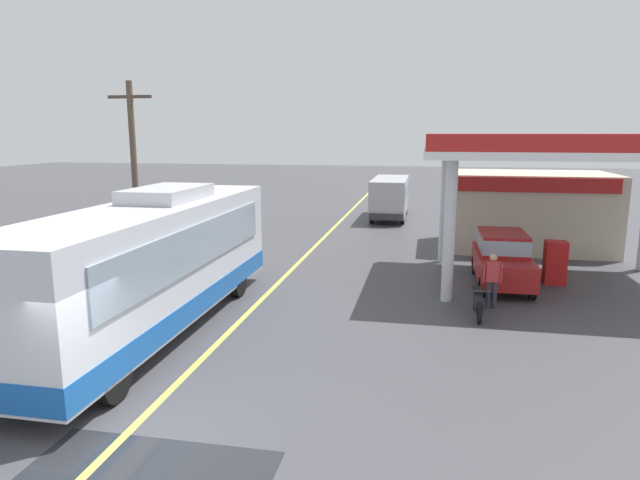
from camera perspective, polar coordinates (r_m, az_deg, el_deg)
ground at (r=28.70m, az=0.87°, el=0.72°), size 120.00×120.00×0.00m
lane_divider_stripe at (r=23.89m, az=-1.24°, el=-1.38°), size 0.16×50.00×0.01m
coach_bus_main at (r=14.98m, az=-16.85°, el=-2.62°), size 2.60×11.04×3.69m
gas_station_roadside at (r=24.37m, az=21.44°, el=4.36°), size 9.10×11.95×5.10m
car_at_pump at (r=19.76m, az=18.31°, el=-1.57°), size 1.70×4.20×1.82m
minibus_opposing_lane at (r=33.73m, az=7.24°, el=4.70°), size 2.04×6.13×2.44m
motorcycle_parked_forecourt at (r=16.33m, az=15.99°, el=-6.10°), size 0.55×1.80×0.92m
pedestrian_near_pump at (r=17.05m, az=17.38°, el=-3.75°), size 0.55×0.22×1.66m
pedestrian_by_shop at (r=21.41m, az=19.65°, el=-0.95°), size 0.55×0.22×1.66m
utility_pole_roadside at (r=23.13m, az=-18.64°, el=6.96°), size 1.80×0.24×7.10m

